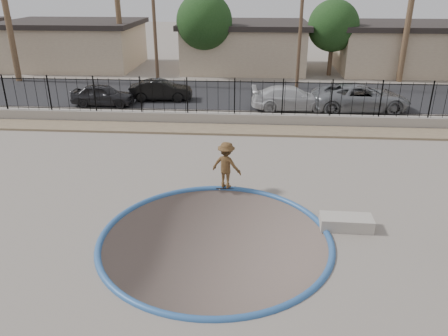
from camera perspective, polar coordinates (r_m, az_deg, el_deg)
name	(u,v)px	position (r m, az deg, el deg)	size (l,w,h in m)	color
ground	(236,134)	(25.49, 1.53, 4.52)	(120.00, 120.00, 2.20)	#70665D
bowl_pit	(215,239)	(13.24, -1.13, -9.20)	(6.84, 6.84, 1.80)	#52463F
coping_ring	(215,239)	(13.24, -1.13, -9.20)	(7.04, 7.04, 0.20)	#2E5995
rock_strip	(233,130)	(22.48, 1.22, 5.01)	(42.00, 1.60, 0.11)	#8E7D5D
retaining_wall	(234,119)	(23.45, 1.37, 6.43)	(42.00, 0.45, 0.60)	gray
fence	(235,97)	(23.13, 1.40, 9.27)	(40.00, 0.04, 1.80)	black
street	(239,94)	(29.98, 2.02, 9.62)	(90.00, 8.00, 0.04)	black
house_west	(74,44)	(42.13, -18.99, 15.12)	(11.60, 8.60, 3.90)	tan
house_center	(244,45)	(38.97, 2.63, 15.73)	(10.60, 8.60, 3.90)	tan
house_east	(411,47)	(41.04, 23.23, 14.33)	(12.60, 8.60, 3.90)	tan
utility_pole_left	(154,18)	(31.99, -9.12, 18.73)	(1.70, 0.24, 9.00)	#473323
utility_pole_mid	(301,15)	(31.32, 10.06, 19.05)	(1.70, 0.24, 9.50)	#473323
street_tree_left	(204,21)	(35.47, -2.59, 18.58)	(4.32, 4.32, 6.36)	#473323
street_tree_mid	(333,26)	(36.74, 14.09, 17.56)	(3.96, 3.96, 5.83)	#473323
skater	(226,168)	(15.82, 0.30, 0.06)	(1.12, 0.64, 1.74)	brown
skateboard	(226,188)	(16.16, 0.30, -2.60)	(0.76, 0.24, 0.06)	black
concrete_ledge	(346,222)	(14.17, 15.66, -6.86)	(1.60, 0.70, 0.40)	#A8A195
car_a	(103,95)	(28.02, -15.53, 9.21)	(1.52, 3.78, 1.29)	black
car_b	(161,90)	(28.50, -8.23, 10.05)	(1.37, 3.92, 1.29)	black
car_c	(291,98)	(26.39, 8.75, 9.02)	(1.90, 4.68, 1.36)	silver
car_d	(360,97)	(27.02, 17.39, 8.80)	(2.59, 5.62, 1.56)	gray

